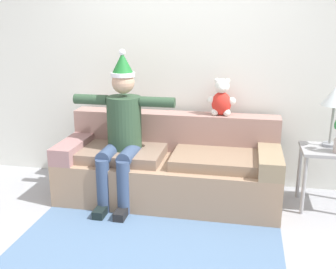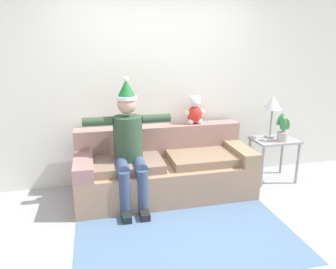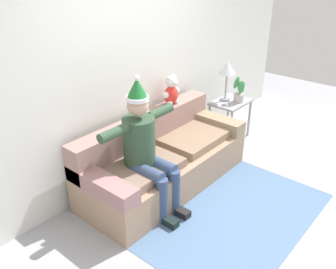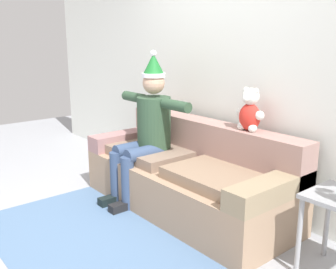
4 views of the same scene
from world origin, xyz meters
TOP-DOWN VIEW (x-y plane):
  - ground_plane at (0.00, 0.00)m, footprint 10.00×10.00m
  - back_wall at (0.00, 1.55)m, footprint 7.00×0.10m
  - couch at (0.00, 1.03)m, footprint 2.17×0.88m
  - person_seated at (-0.45, 0.87)m, footprint 1.02×0.77m
  - teddy_bear at (0.48, 1.30)m, footprint 0.29×0.17m
  - side_table at (1.56, 1.06)m, footprint 0.59×0.43m
  - table_lamp at (1.53, 1.15)m, footprint 0.24×0.24m
  - potted_plant at (1.60, 0.97)m, footprint 0.23×0.20m
  - area_rug at (0.00, -0.01)m, footprint 2.17×1.33m

SIDE VIEW (x-z plane):
  - ground_plane at x=0.00m, z-range 0.00..0.00m
  - area_rug at x=0.00m, z-range 0.00..0.01m
  - couch at x=0.00m, z-range -0.09..0.73m
  - side_table at x=1.56m, z-range 0.20..0.80m
  - person_seated at x=-0.45m, z-range 0.00..1.50m
  - potted_plant at x=1.60m, z-range 0.57..0.97m
  - teddy_bear at x=0.48m, z-range 0.80..1.18m
  - table_lamp at x=1.53m, z-range 0.77..1.35m
  - back_wall at x=0.00m, z-range 0.00..2.70m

